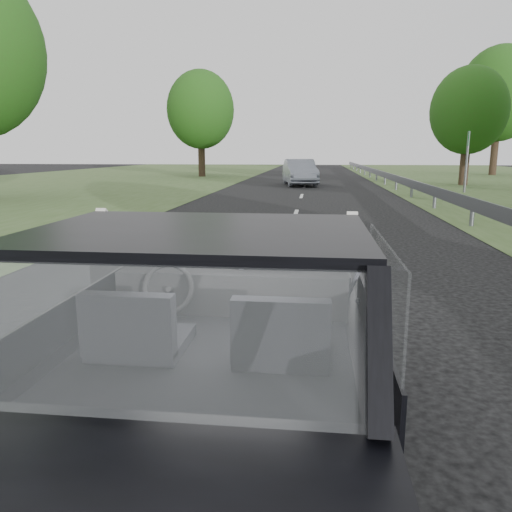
% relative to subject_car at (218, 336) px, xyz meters
% --- Properties ---
extents(ground, '(140.00, 140.00, 0.00)m').
position_rel_subject_car_xyz_m(ground, '(0.00, 0.00, -0.72)').
color(ground, '#2B2B2C').
rests_on(ground, ground).
extents(subject_car, '(1.80, 4.00, 1.45)m').
position_rel_subject_car_xyz_m(subject_car, '(0.00, 0.00, 0.00)').
color(subject_car, black).
rests_on(subject_car, ground).
extents(dashboard, '(1.58, 0.45, 0.30)m').
position_rel_subject_car_xyz_m(dashboard, '(0.00, 0.62, 0.12)').
color(dashboard, black).
rests_on(dashboard, subject_car).
extents(driver_seat, '(0.50, 0.72, 0.42)m').
position_rel_subject_car_xyz_m(driver_seat, '(-0.40, -0.29, 0.16)').
color(driver_seat, black).
rests_on(driver_seat, subject_car).
extents(passenger_seat, '(0.50, 0.72, 0.42)m').
position_rel_subject_car_xyz_m(passenger_seat, '(0.40, -0.29, 0.16)').
color(passenger_seat, black).
rests_on(passenger_seat, subject_car).
extents(steering_wheel, '(0.36, 0.36, 0.04)m').
position_rel_subject_car_xyz_m(steering_wheel, '(-0.40, 0.33, 0.20)').
color(steering_wheel, black).
rests_on(steering_wheel, dashboard).
extents(cat, '(0.64, 0.26, 0.28)m').
position_rel_subject_car_xyz_m(cat, '(0.29, 0.65, 0.37)').
color(cat, slate).
rests_on(cat, dashboard).
extents(guardrail, '(0.05, 90.00, 0.32)m').
position_rel_subject_car_xyz_m(guardrail, '(4.30, 10.00, -0.15)').
color(guardrail, slate).
rests_on(guardrail, ground).
extents(other_car, '(2.39, 4.54, 1.42)m').
position_rel_subject_car_xyz_m(other_car, '(-0.30, 25.00, -0.01)').
color(other_car, '#9197A8').
rests_on(other_car, ground).
extents(highway_sign, '(0.40, 1.07, 2.71)m').
position_rel_subject_car_xyz_m(highway_sign, '(7.26, 20.86, 0.63)').
color(highway_sign, '#0E5823').
rests_on(highway_sign, ground).
extents(tree_2, '(4.99, 4.99, 6.14)m').
position_rel_subject_car_xyz_m(tree_2, '(8.66, 26.18, 2.35)').
color(tree_2, '#225C16').
rests_on(tree_2, ground).
extents(tree_3, '(8.22, 8.22, 9.51)m').
position_rel_subject_car_xyz_m(tree_3, '(14.48, 39.18, 4.03)').
color(tree_3, '#225C16').
rests_on(tree_3, ground).
extents(tree_6, '(6.32, 6.32, 7.41)m').
position_rel_subject_car_xyz_m(tree_6, '(-7.87, 34.13, 2.98)').
color(tree_6, '#225C16').
rests_on(tree_6, ground).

